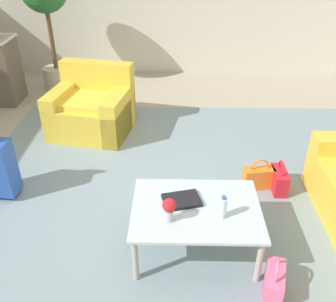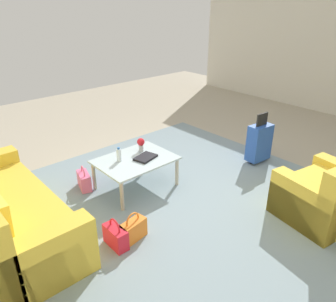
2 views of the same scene
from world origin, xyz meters
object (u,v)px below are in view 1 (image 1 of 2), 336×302
(armchair, at_px, (93,110))
(potted_ficus, at_px, (46,4))
(handbag_red, at_px, (279,180))
(handbag_orange, at_px, (258,177))
(coffee_table_book, at_px, (182,200))
(coffee_table, at_px, (196,213))
(handbag_pink, at_px, (274,282))
(flower_vase, at_px, (169,208))
(water_bottle, at_px, (223,207))

(armchair, distance_m, potted_ficus, 2.08)
(handbag_red, bearing_deg, handbag_orange, 169.60)
(potted_ficus, bearing_deg, coffee_table_book, -60.12)
(coffee_table_book, height_order, handbag_orange, coffee_table_book)
(handbag_orange, bearing_deg, coffee_table_book, -135.67)
(coffee_table, bearing_deg, handbag_orange, 51.41)
(handbag_orange, bearing_deg, handbag_pink, -95.66)
(potted_ficus, bearing_deg, handbag_red, -42.31)
(potted_ficus, bearing_deg, handbag_pink, -56.32)
(handbag_pink, bearing_deg, flower_vase, 158.20)
(water_bottle, distance_m, handbag_orange, 1.20)
(water_bottle, distance_m, handbag_pink, 0.67)
(armchair, relative_size, handbag_orange, 3.15)
(water_bottle, height_order, handbag_pink, water_bottle)
(handbag_pink, bearing_deg, handbag_red, 75.45)
(flower_vase, relative_size, handbag_red, 0.57)
(armchair, bearing_deg, handbag_orange, -32.47)
(water_bottle, relative_size, coffee_table_book, 0.66)
(armchair, bearing_deg, handbag_red, -30.69)
(water_bottle, relative_size, flower_vase, 1.00)
(water_bottle, height_order, handbag_red, water_bottle)
(potted_ficus, bearing_deg, handbag_orange, -43.90)
(water_bottle, bearing_deg, handbag_red, 52.91)
(water_bottle, distance_m, potted_ficus, 4.57)
(water_bottle, relative_size, handbag_pink, 0.57)
(armchair, distance_m, coffee_table, 2.52)
(coffee_table, bearing_deg, handbag_red, 42.86)
(coffee_table, xyz_separation_m, water_bottle, (0.20, -0.10, 0.15))
(armchair, relative_size, water_bottle, 5.53)
(armchair, bearing_deg, flower_vase, -65.29)
(handbag_orange, xyz_separation_m, handbag_pink, (-0.14, -1.36, 0.00))
(coffee_table_book, bearing_deg, handbag_red, 22.22)
(coffee_table, xyz_separation_m, flower_vase, (-0.22, -0.15, 0.17))
(handbag_pink, bearing_deg, armchair, 125.27)
(flower_vase, relative_size, handbag_pink, 0.57)
(armchair, relative_size, handbag_pink, 3.15)
(armchair, xyz_separation_m, water_bottle, (1.49, -2.27, 0.25))
(coffee_table, distance_m, potted_ficus, 4.41)
(water_bottle, xyz_separation_m, coffee_table_book, (-0.32, 0.18, -0.08))
(handbag_orange, xyz_separation_m, handbag_red, (0.21, -0.04, 0.00))
(water_bottle, xyz_separation_m, handbag_orange, (0.51, 1.00, -0.42))
(armchair, xyz_separation_m, coffee_table, (1.29, -2.17, 0.10))
(armchair, height_order, coffee_table_book, armchair)
(coffee_table, distance_m, coffee_table_book, 0.16)
(water_bottle, xyz_separation_m, handbag_pink, (0.38, -0.37, -0.42))
(handbag_pink, distance_m, handbag_red, 1.37)
(armchair, xyz_separation_m, coffee_table_book, (1.17, -2.09, 0.17))
(handbag_red, height_order, potted_ficus, potted_ficus)
(handbag_pink, xyz_separation_m, handbag_red, (0.34, 1.33, 0.00))
(coffee_table, relative_size, potted_ficus, 0.54)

